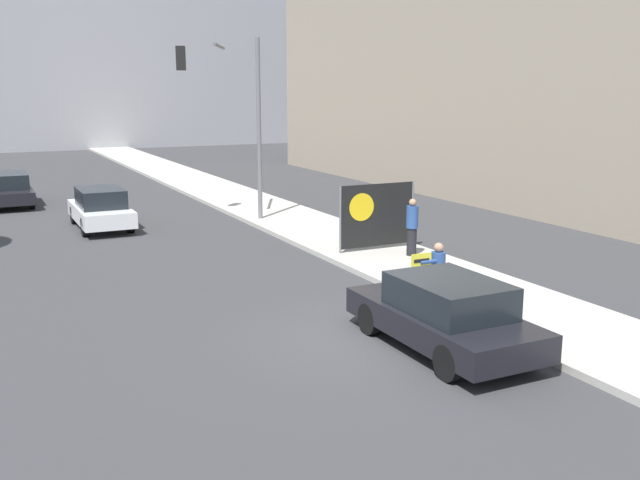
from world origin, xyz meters
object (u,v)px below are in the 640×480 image
traffic_light_pole (232,100)px  jogger_on_sidewalk (412,227)px  protest_banner (377,215)px  parked_car_curbside (445,314)px  seated_protester (439,267)px  car_on_road_midblock (8,189)px  car_on_road_nearest (101,208)px

traffic_light_pole → jogger_on_sidewalk: bearing=-72.5°
protest_banner → parked_car_curbside: protest_banner is taller
seated_protester → car_on_road_midblock: size_ratio=0.25×
traffic_light_pole → car_on_road_nearest: traffic_light_pole is taller
traffic_light_pole → car_on_road_midblock: size_ratio=1.37×
parked_car_curbside → jogger_on_sidewalk: bearing=61.3°
jogger_on_sidewalk → car_on_road_nearest: (-7.16, 8.90, -0.26)m
seated_protester → parked_car_curbside: bearing=-126.2°
seated_protester → jogger_on_sidewalk: jogger_on_sidewalk is taller
jogger_on_sidewalk → traffic_light_pole: (-2.52, 7.97, 3.48)m
jogger_on_sidewalk → protest_banner: (-0.50, 1.14, 0.20)m
parked_car_curbside → traffic_light_pole: bearing=86.2°
seated_protester → parked_car_curbside: size_ratio=0.28×
protest_banner → parked_car_curbside: size_ratio=0.60×
seated_protester → traffic_light_pole: 12.14m
car_on_road_midblock → traffic_light_pole: bearing=-47.7°
traffic_light_pole → seated_protester: bearing=-85.4°
protest_banner → car_on_road_nearest: (-6.66, 7.77, -0.47)m
protest_banner → car_on_road_nearest: size_ratio=0.60×
traffic_light_pole → car_on_road_nearest: bearing=168.6°
jogger_on_sidewalk → parked_car_curbside: size_ratio=0.39×
protest_banner → car_on_road_midblock: bearing=122.0°
traffic_light_pole → car_on_road_midblock: 11.44m
jogger_on_sidewalk → traffic_light_pole: size_ratio=0.25×
jogger_on_sidewalk → car_on_road_midblock: size_ratio=0.35×
jogger_on_sidewalk → protest_banner: protest_banner is taller
protest_banner → traffic_light_pole: size_ratio=0.39×
protest_banner → seated_protester: bearing=-103.2°
seated_protester → protest_banner: protest_banner is taller
traffic_light_pole → car_on_road_nearest: (-4.64, 0.93, -3.75)m
jogger_on_sidewalk → car_on_road_nearest: 11.43m
seated_protester → traffic_light_pole: (-0.92, 11.53, 3.69)m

